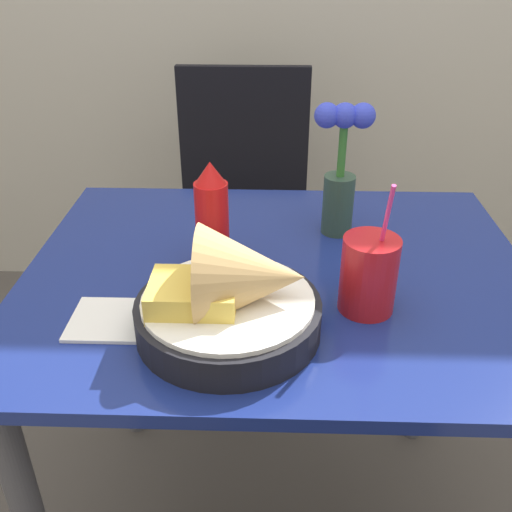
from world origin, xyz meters
name	(u,v)px	position (x,y,z in m)	size (l,w,h in m)	color
dining_table	(277,324)	(0.00, 0.00, 0.62)	(0.93, 0.74, 0.74)	navy
chair_far_window	(243,199)	(-0.10, 0.73, 0.55)	(0.40, 0.40, 0.94)	black
food_basket	(236,298)	(-0.06, -0.19, 0.80)	(0.29, 0.29, 0.18)	black
ketchup_bottle	(212,216)	(-0.12, 0.02, 0.84)	(0.06, 0.06, 0.20)	red
drink_cup	(368,277)	(0.14, -0.12, 0.80)	(0.09, 0.09, 0.23)	red
flower_vase	(341,170)	(0.12, 0.16, 0.88)	(0.11, 0.06, 0.27)	#2D4738
napkin	(116,320)	(-0.26, -0.17, 0.74)	(0.15, 0.12, 0.01)	white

